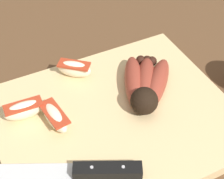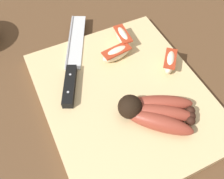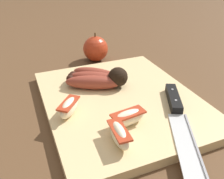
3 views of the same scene
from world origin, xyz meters
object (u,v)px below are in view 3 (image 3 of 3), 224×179
Objects in this scene: chefs_knife at (178,112)px; apple_wedge_near at (128,118)px; banana_bunch at (98,78)px; whole_apple at (96,49)px; apple_wedge_middle at (119,135)px; apple_wedge_far at (69,107)px.

apple_wedge_near is (0.01, 0.10, 0.01)m from chefs_knife.
whole_apple reaches higher than banana_bunch.
apple_wedge_middle is at bearing 169.88° from banana_bunch.
apple_wedge_far is (0.08, 0.20, 0.01)m from chefs_knife.
whole_apple is at bearing 6.82° from chefs_knife.
banana_bunch is 0.20m from whole_apple.
chefs_knife is 2.95× the size of whole_apple.
apple_wedge_middle is (-0.04, 0.04, 0.00)m from apple_wedge_near.
apple_wedge_middle is 1.09× the size of apple_wedge_far.
apple_wedge_far is (0.11, 0.06, -0.00)m from apple_wedge_middle.
apple_wedge_near is 0.37m from whole_apple.
apple_wedge_far is at bearing 52.20° from apple_wedge_near.
chefs_knife is at bearing -112.56° from apple_wedge_far.
banana_bunch is 0.21m from chefs_knife.
chefs_knife is at bearing -173.18° from whole_apple.
whole_apple is (0.40, -0.10, 0.00)m from apple_wedge_middle.
banana_bunch is 1.65× the size of whole_apple.
apple_wedge_near is at bearing 84.74° from chefs_knife.
whole_apple is at bearing -16.99° from banana_bunch.
apple_wedge_far is at bearing 27.40° from apple_wedge_middle.
banana_bunch is 0.17m from apple_wedge_near.
whole_apple is (0.37, 0.04, 0.01)m from chefs_knife.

